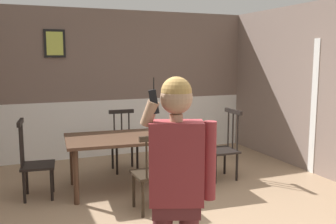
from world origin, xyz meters
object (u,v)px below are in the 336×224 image
Objects in this scene: dining_table at (136,141)px; chair_by_doorway at (35,162)px; chair_at_table_head at (152,173)px; chair_opposite_corner at (124,142)px; person_figure at (177,182)px; chair_near_window at (223,147)px.

dining_table is 1.35m from chair_by_doorway.
chair_by_doorway reaches higher than chair_at_table_head.
person_figure is at bearing 82.65° from chair_opposite_corner.
chair_at_table_head is 0.98× the size of chair_opposite_corner.
chair_near_window is (1.33, -0.11, -0.19)m from dining_table.
chair_opposite_corner is 3.56m from person_figure.
person_figure is (-1.84, -2.51, 0.49)m from chair_near_window.
chair_by_doorway is (-2.66, 0.22, -0.00)m from chair_near_window.
person_figure reaches higher than dining_table.
chair_near_window is 0.62× the size of person_figure.
chair_near_window is at bearing -4.52° from dining_table.
chair_at_table_head is at bearing 119.25° from chair_near_window.
chair_at_table_head is 1.74m from chair_opposite_corner.
chair_near_window is 1.59m from chair_opposite_corner.
chair_at_table_head is (1.26, -0.98, -0.01)m from chair_by_doorway.
chair_near_window is at bearing 92.57° from chair_by_doorway.
chair_by_doorway is (-1.33, 0.11, -0.19)m from dining_table.
chair_at_table_head is at bearing -83.43° from person_figure.
dining_table is at bearing 87.50° from chair_opposite_corner.
chair_near_window reaches higher than chair_by_doorway.
chair_opposite_corner is (0.07, 0.87, -0.20)m from dining_table.
dining_table is 1.90× the size of chair_by_doorway.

